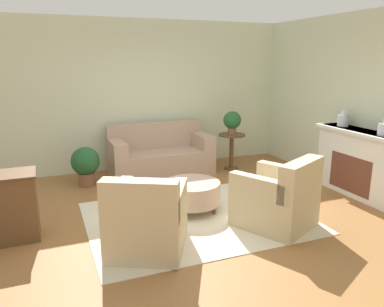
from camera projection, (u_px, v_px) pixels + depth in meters
The scene contains 13 objects.
ground_plane at pixel (197, 218), 5.02m from camera, with size 16.00×16.00×0.00m, color #996638.
wall_back at pixel (142, 95), 7.17m from camera, with size 9.40×0.12×2.80m.
wall_right at pixel (372, 104), 5.73m from camera, with size 0.12×9.70×2.80m.
rug at pixel (197, 217), 5.02m from camera, with size 2.86×2.21×0.01m.
couch at pixel (160, 155), 6.95m from camera, with size 1.86×0.85×0.91m.
armchair_left at pixel (147, 221), 4.08m from camera, with size 1.10×1.13×0.90m.
armchair_right at pixel (278, 200), 4.69m from camera, with size 1.10×1.13×0.90m.
ottoman_table at pixel (192, 192), 5.19m from camera, with size 0.80×0.80×0.41m.
side_table at pixel (232, 146), 7.17m from camera, with size 0.51×0.51×0.69m.
fireplace at pixel (360, 162), 5.75m from camera, with size 0.44×1.58×1.03m.
vase_mantel_near at pixel (343, 120), 5.97m from camera, with size 0.17×0.17×0.26m.
potted_plant_on_side_table at pixel (232, 121), 7.05m from camera, with size 0.33×0.33×0.44m.
potted_plant_floor at pixel (86, 164), 6.23m from camera, with size 0.47×0.47×0.66m.
Camera 1 is at (-1.79, -4.30, 2.07)m, focal length 35.00 mm.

